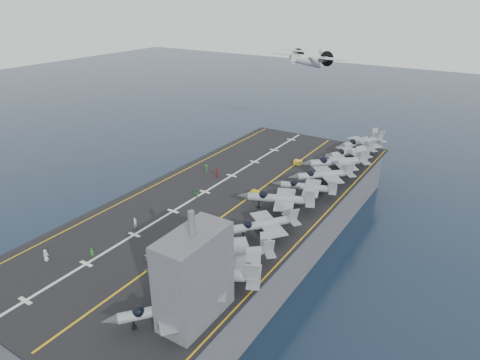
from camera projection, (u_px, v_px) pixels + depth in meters
The scene contains 29 objects.
ground at pixel (230, 244), 89.05m from camera, with size 500.00×500.00×0.00m, color #142135.
hull at pixel (229, 223), 87.02m from camera, with size 36.00×90.00×10.00m, color #56595E.
flight_deck at pixel (229, 200), 84.92m from camera, with size 38.00×92.00×0.40m, color black.
foul_line at pixel (242, 202), 83.36m from camera, with size 0.35×90.00×0.02m, color gold.
landing_centerline at pixel (205, 192), 87.77m from camera, with size 0.50×90.00×0.02m, color silver.
deck_edge_port at pixel (164, 180), 93.16m from camera, with size 0.25×90.00×0.02m, color gold.
deck_edge_stbd at pixel (316, 224), 75.77m from camera, with size 0.25×90.00×0.02m, color gold.
island_superstructure at pixel (194, 266), 51.29m from camera, with size 5.00×10.00×15.00m, color #56595E, non-canonical shape.
fighter_jet_0 at pixel (162, 309), 52.23m from camera, with size 14.67×15.24×4.43m, color gray, non-canonical shape.
fighter_jet_1 at pixel (210, 273), 57.93m from camera, with size 19.23×16.83×5.60m, color #9DA4AF, non-canonical shape.
fighter_jet_2 at pixel (236, 252), 63.42m from camera, with size 15.61×15.33×4.56m, color #959DA5, non-canonical shape.
fighter_jet_3 at pixel (264, 223), 71.19m from camera, with size 15.34×16.20×4.69m, color gray, non-canonical shape.
fighter_jet_4 at pixel (281, 198), 79.45m from camera, with size 17.24×14.58×5.08m, color #9AA3AC, non-canonical shape.
fighter_jet_5 at pixel (308, 186), 84.83m from camera, with size 14.93×12.09×4.50m, color #9AA3AB, non-canonical shape.
fighter_jet_6 at pixel (324, 174), 90.12m from camera, with size 16.86×16.74×4.95m, color #989FA6, non-canonical shape.
fighter_jet_7 at pixel (338, 161), 96.18m from camera, with size 18.73×18.31×5.47m, color gray, non-canonical shape.
fighter_jet_8 at pixel (351, 151), 102.61m from camera, with size 15.65×17.35×5.02m, color #9DA2AC, non-canonical shape.
tow_cart_a at pixel (184, 254), 65.99m from camera, with size 2.37×1.72×1.32m, color gold, non-canonical shape.
tow_cart_b at pixel (256, 194), 85.21m from camera, with size 2.36×1.73×1.30m, color gold, non-canonical shape.
tow_cart_c at pixel (298, 162), 101.45m from camera, with size 1.93×1.42×1.06m, color gold, non-canonical shape.
crew_0 at pixel (46, 255), 65.02m from camera, with size 1.09×1.33×1.92m, color silver.
crew_1 at pixel (135, 222), 74.43m from camera, with size 0.74×1.07×1.74m, color silver.
crew_2 at pixel (196, 194), 84.97m from camera, with size 1.27×1.27×1.79m, color #1C8B25.
crew_3 at pixel (206, 168), 97.01m from camera, with size 1.26×1.28×1.80m, color #1D8925.
crew_4 at pixel (217, 173), 94.37m from camera, with size 1.35×1.49×2.06m, color red.
crew_6 at pixel (92, 253), 65.75m from camera, with size 1.14×1.23×1.70m, color #219123.
crew_7 at pixel (147, 255), 65.25m from camera, with size 1.10×1.21×1.67m, color silver.
transport_plane at pixel (307, 61), 128.54m from camera, with size 26.70×19.96×5.84m, color white, non-canonical shape.
fighter_jet_9 at pixel (362, 142), 109.18m from camera, with size 15.65×17.35×5.02m, color #9DA2AC, non-canonical shape.
Camera 1 is at (42.56, -63.08, 48.16)m, focal length 32.00 mm.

